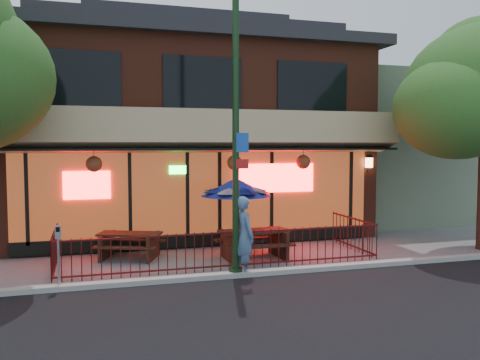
{
  "coord_description": "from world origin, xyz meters",
  "views": [
    {
      "loc": [
        -3.31,
        -11.92,
        3.15
      ],
      "look_at": [
        0.82,
        2.0,
        2.14
      ],
      "focal_mm": 38.0,
      "sensor_mm": 36.0,
      "label": 1
    }
  ],
  "objects_px": {
    "street_light": "(236,145)",
    "picnic_table_left": "(130,242)",
    "picnic_table_right": "(254,240)",
    "parking_meter_near": "(58,246)",
    "pedestrian": "(244,236)",
    "patio_umbrella": "(236,187)"
  },
  "relations": [
    {
      "from": "picnic_table_left",
      "to": "patio_umbrella",
      "type": "height_order",
      "value": "patio_umbrella"
    },
    {
      "from": "picnic_table_left",
      "to": "pedestrian",
      "type": "bearing_deg",
      "value": -45.68
    },
    {
      "from": "picnic_table_left",
      "to": "pedestrian",
      "type": "xyz_separation_m",
      "value": [
        2.5,
        -2.56,
        0.48
      ]
    },
    {
      "from": "street_light",
      "to": "picnic_table_right",
      "type": "relative_size",
      "value": 3.61
    },
    {
      "from": "picnic_table_right",
      "to": "pedestrian",
      "type": "relative_size",
      "value": 1.01
    },
    {
      "from": "pedestrian",
      "to": "street_light",
      "type": "bearing_deg",
      "value": 88.34
    },
    {
      "from": "picnic_table_left",
      "to": "pedestrian",
      "type": "distance_m",
      "value": 3.62
    },
    {
      "from": "pedestrian",
      "to": "picnic_table_left",
      "type": "bearing_deg",
      "value": 28.46
    },
    {
      "from": "picnic_table_left",
      "to": "parking_meter_near",
      "type": "height_order",
      "value": "parking_meter_near"
    },
    {
      "from": "picnic_table_right",
      "to": "patio_umbrella",
      "type": "xyz_separation_m",
      "value": [
        -0.3,
        0.74,
        1.42
      ]
    },
    {
      "from": "picnic_table_left",
      "to": "picnic_table_right",
      "type": "height_order",
      "value": "picnic_table_right"
    },
    {
      "from": "street_light",
      "to": "picnic_table_left",
      "type": "xyz_separation_m",
      "value": [
        -2.29,
        2.62,
        -2.67
      ]
    },
    {
      "from": "picnic_table_left",
      "to": "picnic_table_right",
      "type": "bearing_deg",
      "value": -17.14
    },
    {
      "from": "patio_umbrella",
      "to": "pedestrian",
      "type": "relative_size",
      "value": 1.19
    },
    {
      "from": "street_light",
      "to": "picnic_table_left",
      "type": "bearing_deg",
      "value": 131.24
    },
    {
      "from": "picnic_table_left",
      "to": "parking_meter_near",
      "type": "distance_m",
      "value": 3.16
    },
    {
      "from": "street_light",
      "to": "patio_umbrella",
      "type": "distance_m",
      "value": 2.72
    },
    {
      "from": "picnic_table_right",
      "to": "parking_meter_near",
      "type": "relative_size",
      "value": 1.37
    },
    {
      "from": "street_light",
      "to": "picnic_table_right",
      "type": "bearing_deg",
      "value": 58.71
    },
    {
      "from": "picnic_table_right",
      "to": "street_light",
      "type": "bearing_deg",
      "value": -121.29
    },
    {
      "from": "parking_meter_near",
      "to": "street_light",
      "type": "bearing_deg",
      "value": -0.04
    },
    {
      "from": "parking_meter_near",
      "to": "picnic_table_right",
      "type": "bearing_deg",
      "value": 17.86
    }
  ]
}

